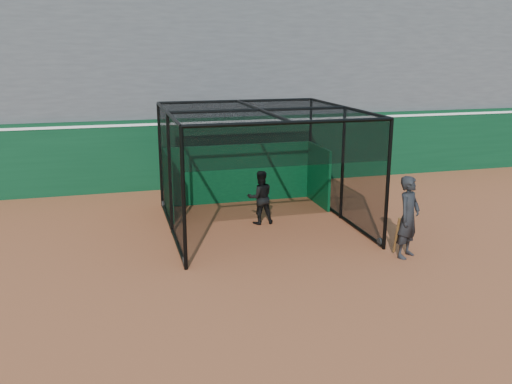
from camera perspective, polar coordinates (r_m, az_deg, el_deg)
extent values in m
plane|color=#994D2C|center=(12.02, -0.53, -9.05)|extent=(120.00, 120.00, 0.00)
cube|color=#09331B|center=(19.67, -6.83, 4.13)|extent=(50.00, 0.45, 2.50)
cube|color=white|center=(19.50, -6.93, 7.31)|extent=(50.00, 0.50, 0.08)
cube|color=#4C4C4F|center=(23.20, -8.49, 12.22)|extent=(50.00, 7.85, 7.75)
cube|color=#074923|center=(17.62, -1.81, 1.97)|extent=(4.86, 0.10, 1.90)
cylinder|color=black|center=(12.71, -7.52, -7.28)|extent=(0.08, 0.22, 0.22)
cylinder|color=black|center=(14.18, 12.93, -5.17)|extent=(0.08, 0.22, 0.22)
cylinder|color=black|center=(17.36, -9.75, -1.29)|extent=(0.08, 0.22, 0.22)
cylinder|color=black|center=(18.46, 5.81, -0.18)|extent=(0.08, 0.22, 0.22)
imported|color=black|center=(15.42, 0.45, -0.57)|extent=(0.76, 0.59, 1.55)
imported|color=black|center=(13.38, 15.74, -2.56)|extent=(0.87, 0.80, 1.99)
cylinder|color=#593819|center=(13.43, 14.58, -4.42)|extent=(0.15, 0.37, 0.98)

